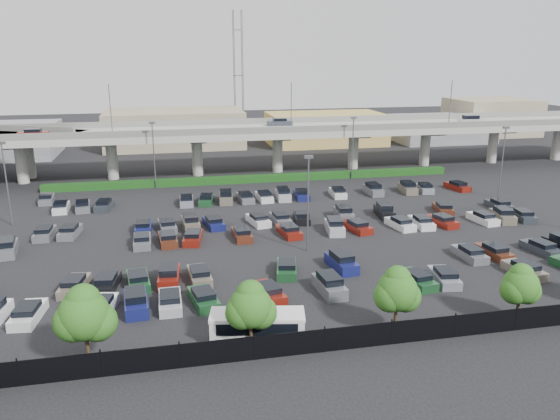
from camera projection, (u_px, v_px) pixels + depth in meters
The scene contains 10 objects.
ground at pixel (290, 228), 65.59m from camera, with size 280.00×280.00×0.00m, color black.
overpass at pixel (248, 133), 93.69m from camera, with size 150.00×13.00×15.80m.
hedge at pixel (256, 179), 88.94m from camera, with size 66.00×1.60×1.10m, color #113910.
fence at pixel (377, 335), 39.00m from camera, with size 70.00×0.10×2.00m.
tree_row at pixel (381, 292), 39.81m from camera, with size 65.07×3.66×5.94m.
shuttle_bus at pixel (257, 326), 39.69m from camera, with size 7.17×3.59×2.20m.
parked_cars at pixel (286, 232), 62.16m from camera, with size 63.00×41.62×1.67m.
light_poles at pixel (253, 176), 64.92m from camera, with size 66.90×48.38×10.30m.
distant_buildings at pixel (283, 128), 125.11m from camera, with size 138.00×24.00×9.00m.
comm_tower at pixel (238, 73), 131.61m from camera, with size 2.40×2.40×30.00m.
Camera 1 is at (-14.08, -60.81, 20.31)m, focal length 35.00 mm.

